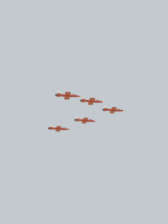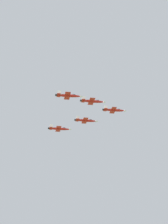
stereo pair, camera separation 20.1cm
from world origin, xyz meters
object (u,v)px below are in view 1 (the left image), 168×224
jet_left_outer (59,129)px  jet_lead (114,110)px  jet_left_wingman (86,120)px  jet_right_wingman (93,101)px  jet_right_outer (69,96)px

jet_left_outer → jet_lead: bearing=-40.2°
jet_left_wingman → jet_right_wingman: 24.11m
jet_lead → jet_left_outer: (-37.09, 3.03, -3.05)m
jet_left_outer → jet_right_outer: size_ratio=1.01×
jet_lead → jet_left_outer: 37.34m
jet_left_wingman → jet_left_outer: bearing=138.6°
jet_right_wingman → jet_right_outer: size_ratio=0.99×
jet_right_outer → jet_left_outer: bearing=91.0°
jet_lead → jet_right_wingman: 18.65m
jet_right_wingman → jet_left_outer: size_ratio=0.98×
jet_left_wingman → jet_right_outer: 38.94m
jet_right_wingman → jet_lead: bearing=39.9°
jet_right_wingman → jet_right_outer: 18.96m
jet_lead → jet_right_wingman: jet_lead is taller
jet_left_outer → jet_right_outer: jet_left_outer is taller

